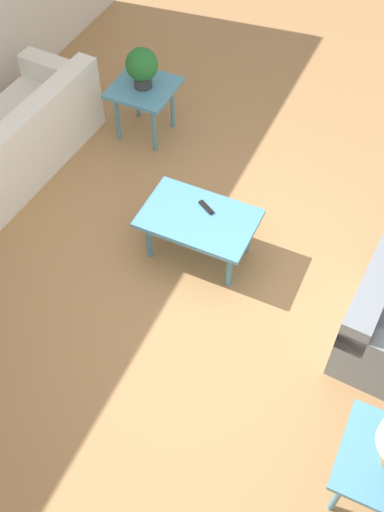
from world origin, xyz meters
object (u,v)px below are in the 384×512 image
at_px(coffee_table, 199,221).
at_px(potted_plant, 142,66).
at_px(sofa, 14,142).
at_px(side_table_plant, 144,93).

height_order(coffee_table, potted_plant, potted_plant).
height_order(sofa, coffee_table, sofa).
relative_size(coffee_table, side_table_plant, 1.56).
relative_size(sofa, coffee_table, 2.07).
bearing_deg(potted_plant, sofa, 47.20).
xyz_separation_m(side_table_plant, potted_plant, (-0.00, -0.00, 0.29)).
height_order(sofa, potted_plant, potted_plant).
bearing_deg(coffee_table, potted_plant, -46.90).
bearing_deg(sofa, coffee_table, 85.59).
height_order(coffee_table, side_table_plant, side_table_plant).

